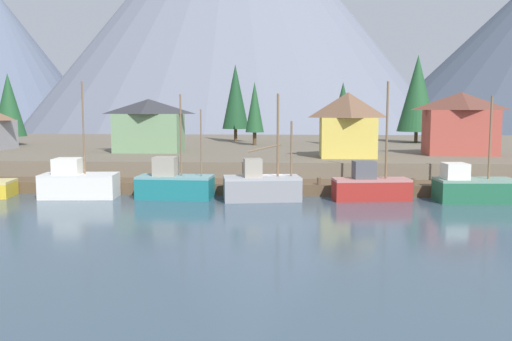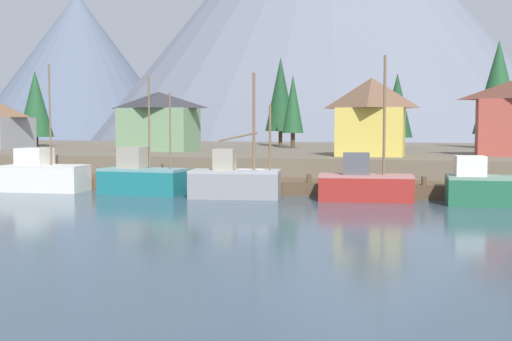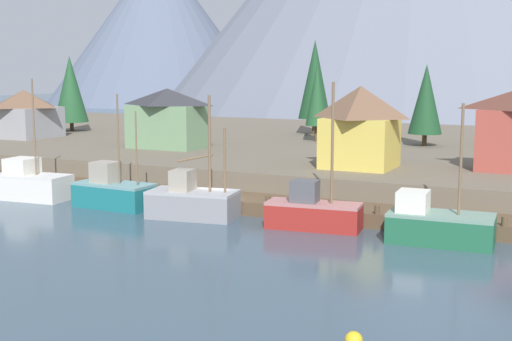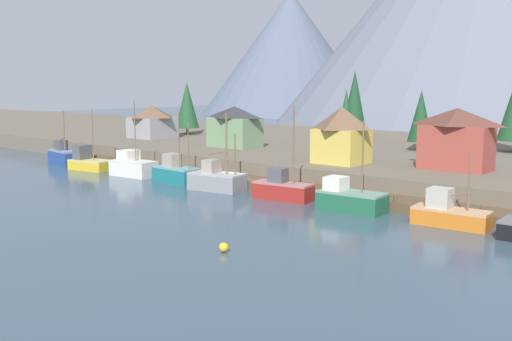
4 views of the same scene
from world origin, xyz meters
The scene contains 16 objects.
ground_plane centered at (0.00, 20.00, -0.50)m, with size 400.00×400.00×1.00m, color #384C5B.
dock centered at (0.00, 1.99, 0.50)m, with size 80.00×4.00×1.60m.
shoreline_bank centered at (0.00, 32.00, 1.25)m, with size 400.00×56.00×2.50m, color #665B4C.
mountain_west_peak centered at (-101.72, 143.34, 24.62)m, with size 72.17×72.17×49.25m, color slate.
fishing_boat_white centered at (-16.49, -1.90, 1.29)m, with size 6.49×3.47×9.81m.
fishing_boat_teal centered at (-8.27, -1.68, 1.21)m, with size 6.37×3.08×8.72m.
fishing_boat_grey centered at (-0.88, -2.19, 1.19)m, with size 6.67×4.02×8.75m.
fishing_boat_red centered at (8.14, -1.63, 1.15)m, with size 6.49×3.01×9.73m.
fishing_boat_green centered at (16.37, -1.84, 1.14)m, with size 6.42×3.35×8.55m.
house_green centered at (-14.91, 16.04, 5.62)m, with size 7.85×4.96×6.13m.
house_yellow centered at (7.40, 10.69, 5.94)m, with size 5.86×5.32×6.71m.
conifer_near_left centered at (-3.48, 29.04, 7.71)m, with size 2.54×2.54×8.71m.
conifer_near_right centered at (20.00, 36.01, 9.75)m, with size 5.69×5.69×12.84m.
conifer_mid_left centered at (-37.25, 26.97, 8.03)m, with size 4.44×4.44×9.84m.
conifer_mid_right centered at (-6.94, 37.19, 9.32)m, with size 4.03×4.03×11.72m.
conifer_back_left centered at (8.59, 29.51, 7.45)m, with size 3.55×3.55×8.63m.
Camera 2 is at (12.45, -44.20, 4.96)m, focal length 44.05 mm.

